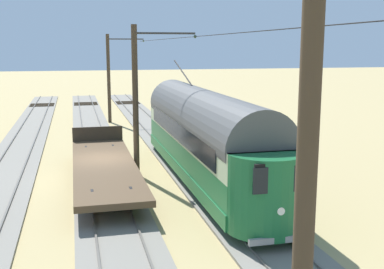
{
  "coord_description": "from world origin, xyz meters",
  "views": [
    {
      "loc": [
        1.22,
        22.86,
        6.24
      ],
      "look_at": [
        -3.95,
        1.94,
        2.3
      ],
      "focal_mm": 44.94,
      "sensor_mm": 36.0,
      "label": 1
    }
  ],
  "objects_px": {
    "flatcar_adjacent": "(104,165)",
    "switch_stand": "(181,126)",
    "catenary_pole_mid_near": "(137,98)",
    "catenary_pole_mid_far": "(310,233)",
    "vintage_streetcar": "(204,134)",
    "catenary_pole_foreground": "(110,77)"
  },
  "relations": [
    {
      "from": "switch_stand",
      "to": "vintage_streetcar",
      "type": "bearing_deg",
      "value": 82.69
    },
    {
      "from": "catenary_pole_mid_near",
      "to": "catenary_pole_foreground",
      "type": "bearing_deg",
      "value": -90.0
    },
    {
      "from": "vintage_streetcar",
      "to": "flatcar_adjacent",
      "type": "xyz_separation_m",
      "value": [
        4.59,
        -0.61,
        -1.4
      ]
    },
    {
      "from": "flatcar_adjacent",
      "to": "catenary_pole_mid_far",
      "type": "distance_m",
      "value": 16.76
    },
    {
      "from": "catenary_pole_mid_far",
      "to": "catenary_pole_foreground",
      "type": "bearing_deg",
      "value": -90.0
    },
    {
      "from": "switch_stand",
      "to": "flatcar_adjacent",
      "type": "bearing_deg",
      "value": 61.54
    },
    {
      "from": "vintage_streetcar",
      "to": "catenary_pole_foreground",
      "type": "height_order",
      "value": "catenary_pole_foreground"
    },
    {
      "from": "flatcar_adjacent",
      "to": "switch_stand",
      "type": "xyz_separation_m",
      "value": [
        -6.11,
        -11.27,
        -0.16
      ]
    },
    {
      "from": "flatcar_adjacent",
      "to": "catenary_pole_mid_near",
      "type": "bearing_deg",
      "value": -148.57
    },
    {
      "from": "flatcar_adjacent",
      "to": "switch_stand",
      "type": "height_order",
      "value": "flatcar_adjacent"
    },
    {
      "from": "flatcar_adjacent",
      "to": "catenary_pole_foreground",
      "type": "xyz_separation_m",
      "value": [
        -1.73,
        -18.52,
        2.96
      ]
    },
    {
      "from": "flatcar_adjacent",
      "to": "vintage_streetcar",
      "type": "bearing_deg",
      "value": 172.39
    },
    {
      "from": "vintage_streetcar",
      "to": "switch_stand",
      "type": "distance_m",
      "value": 12.08
    },
    {
      "from": "vintage_streetcar",
      "to": "flatcar_adjacent",
      "type": "relative_size",
      "value": 1.48
    },
    {
      "from": "catenary_pole_mid_far",
      "to": "flatcar_adjacent",
      "type": "bearing_deg",
      "value": -83.98
    },
    {
      "from": "flatcar_adjacent",
      "to": "catenary_pole_mid_far",
      "type": "height_order",
      "value": "catenary_pole_mid_far"
    },
    {
      "from": "vintage_streetcar",
      "to": "flatcar_adjacent",
      "type": "bearing_deg",
      "value": -7.61
    },
    {
      "from": "catenary_pole_mid_near",
      "to": "catenary_pole_mid_far",
      "type": "bearing_deg",
      "value": 90.0
    },
    {
      "from": "flatcar_adjacent",
      "to": "catenary_pole_mid_far",
      "type": "bearing_deg",
      "value": 96.02
    },
    {
      "from": "flatcar_adjacent",
      "to": "catenary_pole_mid_far",
      "type": "xyz_separation_m",
      "value": [
        -1.73,
        16.4,
        2.96
      ]
    },
    {
      "from": "catenary_pole_mid_far",
      "to": "switch_stand",
      "type": "relative_size",
      "value": 5.9
    },
    {
      "from": "catenary_pole_mid_near",
      "to": "catenary_pole_mid_far",
      "type": "xyz_separation_m",
      "value": [
        0.0,
        17.46,
        0.0
      ]
    }
  ]
}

